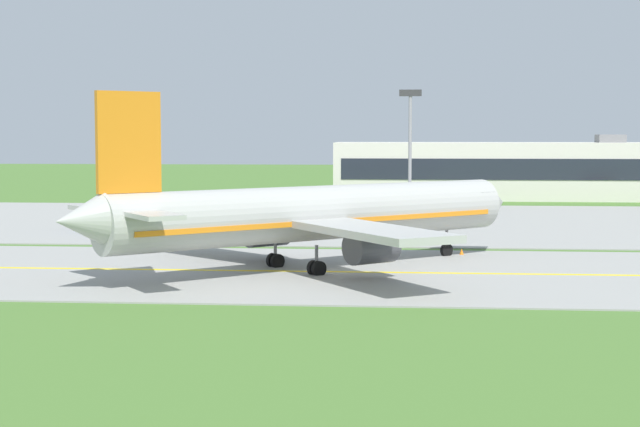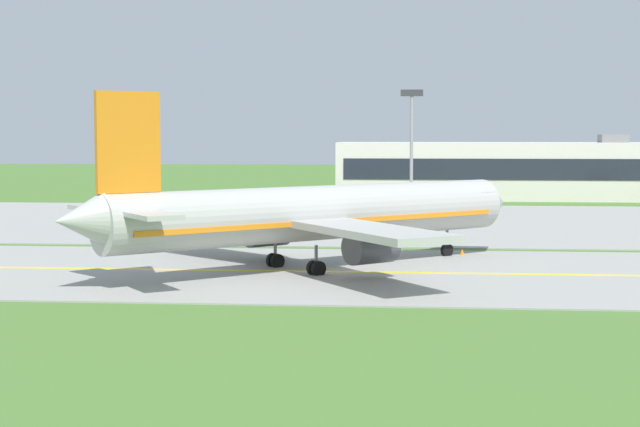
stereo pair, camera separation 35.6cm
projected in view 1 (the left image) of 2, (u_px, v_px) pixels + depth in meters
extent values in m
plane|color=#47702D|center=(326.00, 273.00, 71.85)|extent=(500.00, 500.00, 0.00)
cube|color=gray|center=(326.00, 272.00, 71.84)|extent=(240.00, 28.00, 0.10)
cube|color=gray|center=(445.00, 222.00, 112.67)|extent=(140.00, 52.00, 0.10)
cube|color=yellow|center=(326.00, 272.00, 71.84)|extent=(220.00, 0.60, 0.01)
cylinder|color=#ADADA8|center=(318.00, 213.00, 73.22)|extent=(28.14, 25.50, 4.00)
cone|color=#ADADA8|center=(492.00, 203.00, 83.98)|extent=(4.46, 4.57, 3.80)
cone|color=#ADADA8|center=(80.00, 220.00, 62.30)|extent=(4.65, 4.67, 3.40)
cube|color=orange|center=(318.00, 220.00, 73.26)|extent=(26.15, 23.76, 0.36)
cube|color=#1E232D|center=(474.00, 195.00, 82.62)|extent=(3.60, 3.74, 0.70)
cube|color=#ADADA8|center=(231.00, 214.00, 78.78)|extent=(14.52, 13.40, 0.50)
cylinder|color=#47474C|center=(267.00, 232.00, 78.47)|extent=(4.07, 3.97, 2.30)
cylinder|color=black|center=(283.00, 231.00, 79.41)|extent=(1.58, 1.74, 2.10)
cube|color=#ADADA8|center=(367.00, 230.00, 65.14)|extent=(12.27, 15.16, 0.50)
cylinder|color=#47474C|center=(372.00, 247.00, 68.04)|extent=(4.07, 3.97, 2.30)
cylinder|color=black|center=(390.00, 245.00, 68.98)|extent=(1.58, 1.74, 2.10)
cube|color=orange|center=(129.00, 142.00, 63.93)|extent=(3.56, 3.21, 6.50)
cube|color=#ADADA8|center=(106.00, 209.00, 66.73)|extent=(6.04, 5.83, 0.30)
cube|color=#ADADA8|center=(150.00, 215.00, 61.60)|extent=(5.43, 6.28, 0.30)
cylinder|color=slate|center=(447.00, 240.00, 81.13)|extent=(0.24, 0.24, 1.65)
cylinder|color=black|center=(447.00, 250.00, 81.20)|extent=(1.06, 0.99, 1.10)
cylinder|color=slate|center=(275.00, 250.00, 74.35)|extent=(0.24, 0.24, 1.65)
cylinder|color=black|center=(273.00, 260.00, 74.63)|extent=(1.06, 0.99, 1.10)
cylinder|color=black|center=(277.00, 261.00, 74.19)|extent=(1.06, 0.99, 1.10)
cylinder|color=slate|center=(317.00, 257.00, 70.17)|extent=(0.24, 0.24, 1.65)
cylinder|color=black|center=(314.00, 268.00, 70.46)|extent=(1.06, 0.99, 1.10)
cylinder|color=black|center=(319.00, 269.00, 70.02)|extent=(1.06, 0.99, 1.10)
cube|color=#264CA5|center=(117.00, 214.00, 105.47)|extent=(2.55, 2.45, 1.80)
cube|color=#1E232D|center=(122.00, 211.00, 106.12)|extent=(1.73, 0.85, 0.81)
cube|color=#264CA5|center=(98.00, 215.00, 102.84)|extent=(3.60, 4.69, 2.00)
cylinder|color=orange|center=(117.00, 205.00, 105.39)|extent=(0.20, 0.20, 0.18)
cylinder|color=black|center=(110.00, 224.00, 106.03)|extent=(0.63, 0.94, 0.90)
cylinder|color=black|center=(125.00, 225.00, 105.08)|extent=(0.63, 0.94, 0.90)
cylinder|color=black|center=(85.00, 227.00, 102.70)|extent=(0.63, 0.94, 0.90)
cylinder|color=black|center=(101.00, 228.00, 101.69)|extent=(0.63, 0.94, 0.90)
cube|color=beige|center=(530.00, 171.00, 152.00)|extent=(59.28, 11.61, 8.66)
cube|color=#1E232D|center=(535.00, 169.00, 146.16)|extent=(56.91, 0.10, 3.12)
cube|color=slate|center=(610.00, 138.00, 150.57)|extent=(4.00, 4.00, 1.20)
cylinder|color=gray|center=(410.00, 161.00, 107.68)|extent=(0.36, 0.36, 14.00)
cube|color=#333333|center=(410.00, 93.00, 107.09)|extent=(2.40, 0.50, 0.70)
cone|color=orange|center=(462.00, 252.00, 81.93)|extent=(0.44, 0.44, 0.60)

